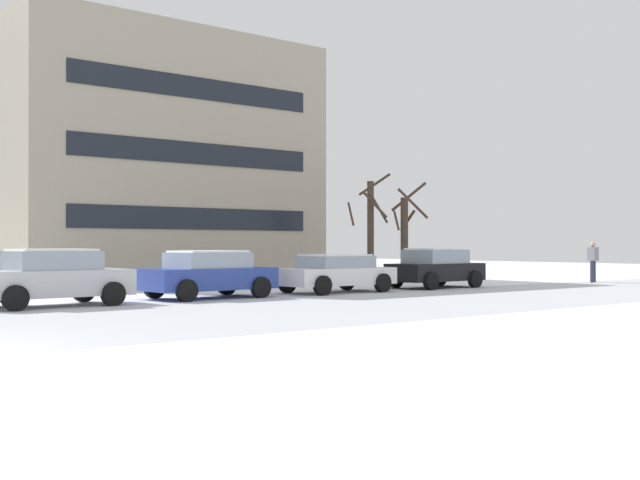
# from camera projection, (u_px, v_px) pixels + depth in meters

# --- Properties ---
(parked_car_silver) EXTENTS (4.01, 2.18, 1.51)m
(parked_car_silver) POSITION_uv_depth(u_px,v_px,m) (52.00, 277.00, 20.78)
(parked_car_silver) COLOR silver
(parked_car_silver) RESTS_ON ground
(parked_car_blue) EXTENTS (4.06, 2.19, 1.44)m
(parked_car_blue) POSITION_uv_depth(u_px,v_px,m) (208.00, 274.00, 23.93)
(parked_car_blue) COLOR #283D93
(parked_car_blue) RESTS_ON ground
(parked_car_white) EXTENTS (4.23, 2.15, 1.30)m
(parked_car_white) POSITION_uv_depth(u_px,v_px,m) (335.00, 273.00, 26.76)
(parked_car_white) COLOR white
(parked_car_white) RESTS_ON ground
(parked_car_black) EXTENTS (3.90, 2.08, 1.49)m
(parked_car_black) POSITION_uv_depth(u_px,v_px,m) (436.00, 268.00, 29.70)
(parked_car_black) COLOR black
(parked_car_black) RESTS_ON ground
(pedestrian_crossing) EXTENTS (0.52, 0.44, 1.74)m
(pedestrian_crossing) POSITION_uv_depth(u_px,v_px,m) (593.00, 259.00, 33.94)
(pedestrian_crossing) COLOR #2D334C
(pedestrian_crossing) RESTS_ON ground
(tree_far_right) EXTENTS (2.25, 1.95, 4.74)m
(tree_far_right) POSITION_uv_depth(u_px,v_px,m) (370.00, 227.00, 33.92)
(tree_far_right) COLOR #423326
(tree_far_right) RESTS_ON ground
(tree_far_left) EXTENTS (2.01, 2.02, 4.36)m
(tree_far_left) POSITION_uv_depth(u_px,v_px,m) (405.00, 234.00, 33.87)
(tree_far_left) COLOR #423326
(tree_far_left) RESTS_ON ground
(building_far_right) EXTENTS (13.71, 8.79, 10.87)m
(building_far_right) POSITION_uv_depth(u_px,v_px,m) (149.00, 161.00, 35.98)
(building_far_right) COLOR #9E937F
(building_far_right) RESTS_ON ground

